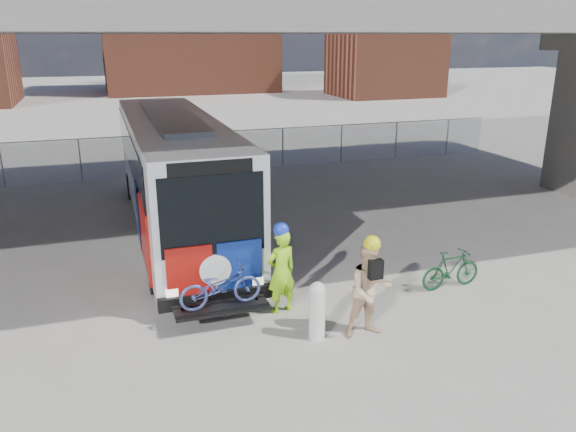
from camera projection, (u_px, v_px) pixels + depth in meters
name	position (u px, v px, depth m)	size (l,w,h in m)	color
ground	(279.00, 274.00, 14.64)	(160.00, 160.00, 0.00)	#9E9991
bus	(175.00, 166.00, 17.31)	(2.67, 12.92, 3.69)	silver
overpass	(236.00, 14.00, 16.24)	(40.00, 16.00, 7.95)	#605E59
chainlink_fence	(198.00, 142.00, 25.03)	(30.00, 0.06, 30.00)	gray
brick_buildings	(146.00, 41.00, 56.86)	(54.00, 22.00, 12.00)	brown
bollard	(317.00, 309.00, 11.36)	(0.33, 0.33, 1.25)	silver
cyclist_hivis	(281.00, 269.00, 12.37)	(0.80, 0.62, 2.12)	#9EF319
cyclist_tan	(370.00, 289.00, 11.40)	(0.97, 0.76, 2.19)	#DDB78E
bike_parked	(451.00, 269.00, 13.71)	(0.46, 1.63, 0.98)	#154223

